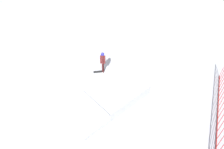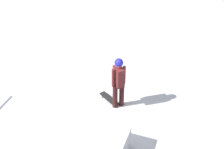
{
  "view_description": "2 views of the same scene",
  "coord_description": "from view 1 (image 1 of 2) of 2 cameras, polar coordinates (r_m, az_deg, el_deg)",
  "views": [
    {
      "loc": [
        8.36,
        5.48,
        8.84
      ],
      "look_at": [
        0.07,
        0.4,
        0.9
      ],
      "focal_mm": 29.13,
      "sensor_mm": 36.0,
      "label": 1
    },
    {
      "loc": [
        -0.94,
        6.0,
        6.2
      ],
      "look_at": [
        -0.64,
        -1.22,
        1.0
      ],
      "focal_mm": 47.79,
      "sensor_mm": 36.0,
      "label": 2
    }
  ],
  "objects": [
    {
      "name": "ground_plane",
      "position": [
        13.34,
        -1.32,
        -2.25
      ],
      "size": [
        60.0,
        60.0,
        0.0
      ],
      "primitive_type": "plane",
      "color": "#A8AAB2"
    },
    {
      "name": "skater",
      "position": [
        13.69,
        -2.9,
        4.31
      ],
      "size": [
        0.4,
        0.44,
        1.73
      ],
      "rotation": [
        0.0,
        0.0,
        5.18
      ],
      "color": "black",
      "rests_on": "ground"
    },
    {
      "name": "perimeter_fence",
      "position": [
        11.77,
        31.19,
        -11.58
      ],
      "size": [
        9.81,
        0.96,
        1.5
      ],
      "rotation": [
        0.0,
        0.0,
        0.09
      ],
      "color": "maroon",
      "rests_on": "ground"
    },
    {
      "name": "skateboard",
      "position": [
        14.16,
        -4.19,
        0.9
      ],
      "size": [
        0.67,
        0.74,
        0.09
      ],
      "rotation": [
        0.0,
        0.0,
        5.41
      ],
      "color": "black",
      "rests_on": "ground"
    },
    {
      "name": "skate_ramp",
      "position": [
        11.84,
        0.03,
        -6.79
      ],
      "size": [
        5.92,
        4.06,
        0.74
      ],
      "rotation": [
        0.0,
        0.0,
        -0.3
      ],
      "color": "#B0B3BB",
      "rests_on": "ground"
    }
  ]
}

